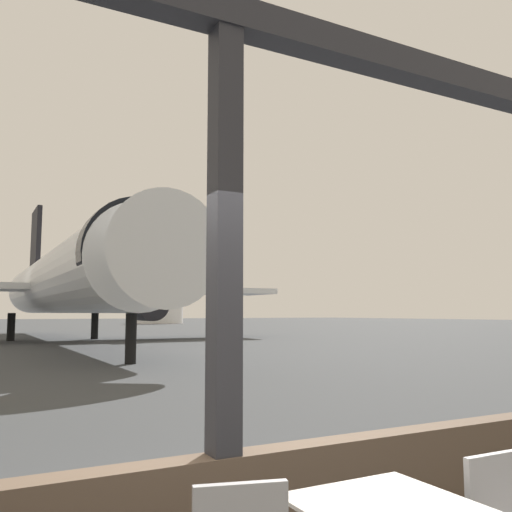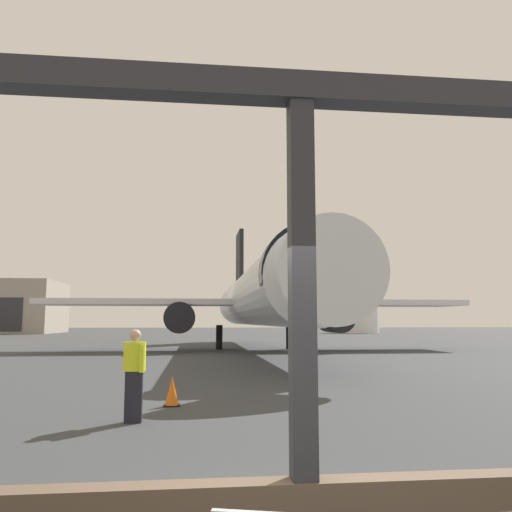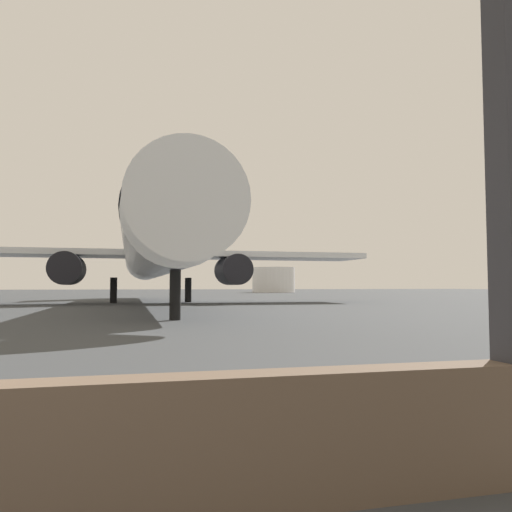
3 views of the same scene
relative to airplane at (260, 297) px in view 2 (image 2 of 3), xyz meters
The scene contains 6 objects.
ground_plane 12.60m from the airplane, 104.96° to the left, with size 220.00×220.00×0.00m, color #383A3D.
window_frame 28.52m from the airplane, 96.32° to the right, with size 7.90×0.24×3.99m.
airplane is the anchor object (origin of this frame).
ground_crew_worker 22.86m from the airplane, 103.07° to the right, with size 0.40×0.46×1.74m.
traffic_cone 21.01m from the airplane, 102.50° to the right, with size 0.36×0.36×0.66m.
fuel_storage_tank 53.58m from the airplane, 66.22° to the left, with size 6.98×6.98×4.08m, color white.
Camera 2 is at (-0.86, -4.17, 1.90)m, focal length 36.54 mm.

